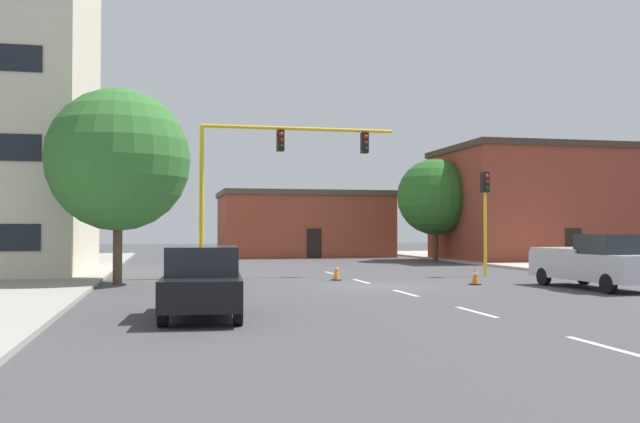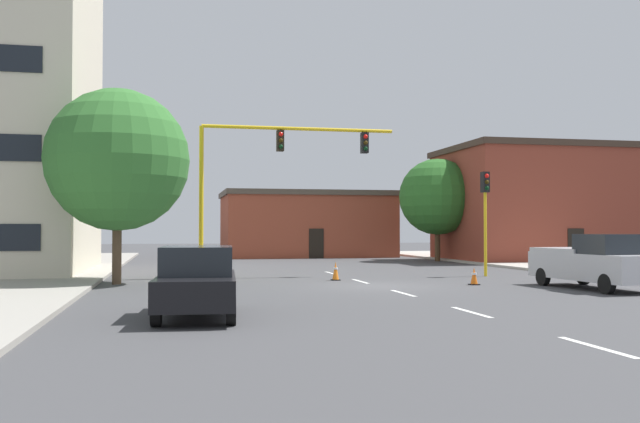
# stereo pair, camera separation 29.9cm
# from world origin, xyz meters

# --- Properties ---
(ground_plane) EXTENTS (160.00, 160.00, 0.00)m
(ground_plane) POSITION_xyz_m (0.00, 0.00, 0.00)
(ground_plane) COLOR #424244
(sidewalk_left) EXTENTS (6.00, 56.00, 0.14)m
(sidewalk_left) POSITION_xyz_m (-13.45, 8.00, 0.07)
(sidewalk_left) COLOR #9E998E
(sidewalk_left) RESTS_ON ground_plane
(sidewalk_right) EXTENTS (6.00, 56.00, 0.14)m
(sidewalk_right) POSITION_xyz_m (13.45, 8.00, 0.07)
(sidewalk_right) COLOR #B2ADA3
(sidewalk_right) RESTS_ON ground_plane
(lane_stripe_seg_0) EXTENTS (0.16, 2.40, 0.01)m
(lane_stripe_seg_0) POSITION_xyz_m (0.00, -14.00, 0.00)
(lane_stripe_seg_0) COLOR silver
(lane_stripe_seg_0) RESTS_ON ground_plane
(lane_stripe_seg_1) EXTENTS (0.16, 2.40, 0.01)m
(lane_stripe_seg_1) POSITION_xyz_m (0.00, -8.50, 0.00)
(lane_stripe_seg_1) COLOR silver
(lane_stripe_seg_1) RESTS_ON ground_plane
(lane_stripe_seg_2) EXTENTS (0.16, 2.40, 0.01)m
(lane_stripe_seg_2) POSITION_xyz_m (0.00, -3.00, 0.00)
(lane_stripe_seg_2) COLOR silver
(lane_stripe_seg_2) RESTS_ON ground_plane
(lane_stripe_seg_3) EXTENTS (0.16, 2.40, 0.01)m
(lane_stripe_seg_3) POSITION_xyz_m (0.00, 2.50, 0.00)
(lane_stripe_seg_3) COLOR silver
(lane_stripe_seg_3) RESTS_ON ground_plane
(lane_stripe_seg_4) EXTENTS (0.16, 2.40, 0.01)m
(lane_stripe_seg_4) POSITION_xyz_m (0.00, 8.00, 0.00)
(lane_stripe_seg_4) COLOR silver
(lane_stripe_seg_4) RESTS_ON ground_plane
(building_brick_center) EXTENTS (13.20, 8.83, 5.10)m
(building_brick_center) POSITION_xyz_m (2.74, 29.22, 2.56)
(building_brick_center) COLOR brown
(building_brick_center) RESTS_ON ground_plane
(building_row_right) EXTENTS (12.28, 9.61, 7.74)m
(building_row_right) POSITION_xyz_m (16.82, 18.27, 3.88)
(building_row_right) COLOR brown
(building_row_right) RESTS_ON ground_plane
(traffic_signal_gantry) EXTENTS (9.72, 1.20, 6.83)m
(traffic_signal_gantry) POSITION_xyz_m (-5.11, 5.81, 2.28)
(traffic_signal_gantry) COLOR yellow
(traffic_signal_gantry) RESTS_ON ground_plane
(traffic_light_pole_right) EXTENTS (0.32, 0.47, 4.80)m
(traffic_light_pole_right) POSITION_xyz_m (6.44, 4.32, 3.53)
(traffic_light_pole_right) COLOR yellow
(traffic_light_pole_right) RESTS_ON ground_plane
(tree_right_far) EXTENTS (5.14, 5.14, 6.92)m
(tree_right_far) POSITION_xyz_m (9.86, 18.99, 4.34)
(tree_right_far) COLOR #4C3823
(tree_right_far) RESTS_ON ground_plane
(tree_left_near) EXTENTS (5.61, 5.61, 7.70)m
(tree_left_near) POSITION_xyz_m (-9.76, 2.98, 4.89)
(tree_left_near) COLOR brown
(tree_left_near) RESTS_ON ground_plane
(pickup_truck_silver) EXTENTS (2.35, 5.52, 1.99)m
(pickup_truck_silver) POSITION_xyz_m (7.30, -2.90, 0.97)
(pickup_truck_silver) COLOR #BCBCC1
(pickup_truck_silver) RESTS_ON ground_plane
(sedan_black_near_left) EXTENTS (2.18, 4.63, 1.74)m
(sedan_black_near_left) POSITION_xyz_m (-7.03, -8.09, 0.89)
(sedan_black_near_left) COLOR black
(sedan_black_near_left) RESTS_ON ground_plane
(traffic_cone_roadside_a) EXTENTS (0.36, 0.36, 0.79)m
(traffic_cone_roadside_a) POSITION_xyz_m (-0.88, 3.25, 0.39)
(traffic_cone_roadside_a) COLOR black
(traffic_cone_roadside_a) RESTS_ON ground_plane
(traffic_cone_roadside_b) EXTENTS (0.36, 0.36, 0.68)m
(traffic_cone_roadside_b) POSITION_xyz_m (3.83, -0.21, 0.33)
(traffic_cone_roadside_b) COLOR black
(traffic_cone_roadside_b) RESTS_ON ground_plane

